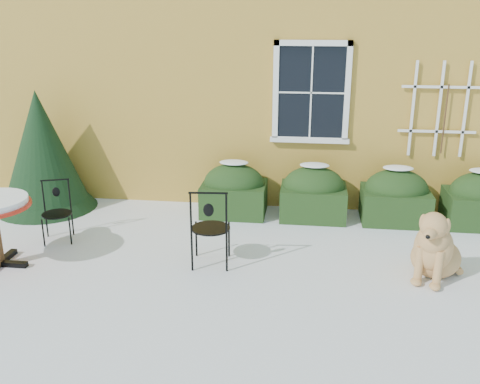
# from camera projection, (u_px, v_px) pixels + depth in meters

# --- Properties ---
(ground) EXTENTS (80.00, 80.00, 0.00)m
(ground) POSITION_uv_depth(u_px,v_px,m) (230.00, 288.00, 6.51)
(ground) COLOR white
(ground) RESTS_ON ground
(house) EXTENTS (12.40, 8.40, 6.40)m
(house) POSITION_uv_depth(u_px,v_px,m) (274.00, 12.00, 12.09)
(house) COLOR gold
(house) RESTS_ON ground
(hedge_row) EXTENTS (4.95, 0.80, 0.91)m
(hedge_row) POSITION_uv_depth(u_px,v_px,m) (354.00, 195.00, 8.58)
(hedge_row) COLOR black
(hedge_row) RESTS_ON ground
(evergreen_shrub) EXTENTS (1.66, 1.66, 2.01)m
(evergreen_shrub) POSITION_uv_depth(u_px,v_px,m) (43.00, 162.00, 8.97)
(evergreen_shrub) COLOR black
(evergreen_shrub) RESTS_ON ground
(patio_chair_near) EXTENTS (0.52, 0.52, 1.08)m
(patio_chair_near) POSITION_uv_depth(u_px,v_px,m) (210.00, 227.00, 6.94)
(patio_chair_near) COLOR black
(patio_chair_near) RESTS_ON ground
(patio_chair_far) EXTENTS (0.50, 0.50, 0.89)m
(patio_chair_far) POSITION_uv_depth(u_px,v_px,m) (57.00, 211.00, 7.77)
(patio_chair_far) COLOR black
(patio_chair_far) RESTS_ON ground
(dog) EXTENTS (0.84, 1.04, 0.97)m
(dog) POSITION_uv_depth(u_px,v_px,m) (434.00, 250.00, 6.62)
(dog) COLOR tan
(dog) RESTS_ON ground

